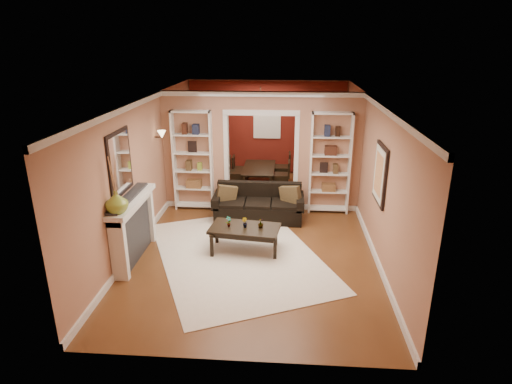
# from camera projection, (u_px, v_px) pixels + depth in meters

# --- Properties ---
(floor) EXTENTS (8.00, 8.00, 0.00)m
(floor) POSITION_uv_depth(u_px,v_px,m) (258.00, 228.00, 9.07)
(floor) COLOR brown
(floor) RESTS_ON ground
(ceiling) EXTENTS (8.00, 8.00, 0.00)m
(ceiling) POSITION_uv_depth(u_px,v_px,m) (258.00, 99.00, 8.16)
(ceiling) COLOR white
(ceiling) RESTS_ON ground
(wall_back) EXTENTS (8.00, 0.00, 8.00)m
(wall_back) POSITION_uv_depth(u_px,v_px,m) (267.00, 128.00, 12.38)
(wall_back) COLOR tan
(wall_back) RESTS_ON ground
(wall_front) EXTENTS (8.00, 0.00, 8.00)m
(wall_front) POSITION_uv_depth(u_px,v_px,m) (233.00, 265.00, 4.86)
(wall_front) COLOR tan
(wall_front) RESTS_ON ground
(wall_left) EXTENTS (0.00, 8.00, 8.00)m
(wall_left) POSITION_uv_depth(u_px,v_px,m) (148.00, 164.00, 8.77)
(wall_left) COLOR tan
(wall_left) RESTS_ON ground
(wall_right) EXTENTS (0.00, 8.00, 8.00)m
(wall_right) POSITION_uv_depth(u_px,v_px,m) (371.00, 169.00, 8.47)
(wall_right) COLOR tan
(wall_right) RESTS_ON ground
(partition_wall) EXTENTS (4.50, 0.15, 2.70)m
(partition_wall) POSITION_uv_depth(u_px,v_px,m) (261.00, 152.00, 9.75)
(partition_wall) COLOR tan
(partition_wall) RESTS_ON floor
(red_back_panel) EXTENTS (4.44, 0.04, 2.64)m
(red_back_panel) POSITION_uv_depth(u_px,v_px,m) (267.00, 129.00, 12.36)
(red_back_panel) COLOR maroon
(red_back_panel) RESTS_ON floor
(dining_window) EXTENTS (0.78, 0.03, 0.98)m
(dining_window) POSITION_uv_depth(u_px,v_px,m) (267.00, 121.00, 12.24)
(dining_window) COLOR #8CA5CC
(dining_window) RESTS_ON wall_back
(area_rug) EXTENTS (4.01, 4.57, 0.01)m
(area_rug) POSITION_uv_depth(u_px,v_px,m) (238.00, 255.00, 7.91)
(area_rug) COLOR white
(area_rug) RESTS_ON floor
(sofa) EXTENTS (1.97, 0.85, 0.77)m
(sofa) POSITION_uv_depth(u_px,v_px,m) (258.00, 203.00, 9.37)
(sofa) COLOR black
(sofa) RESTS_ON floor
(pillow_left) EXTENTS (0.44, 0.28, 0.43)m
(pillow_left) POSITION_uv_depth(u_px,v_px,m) (227.00, 194.00, 9.33)
(pillow_left) COLOR brown
(pillow_left) RESTS_ON sofa
(pillow_right) EXTENTS (0.46, 0.36, 0.47)m
(pillow_right) POSITION_uv_depth(u_px,v_px,m) (291.00, 195.00, 9.23)
(pillow_right) COLOR brown
(pillow_right) RESTS_ON sofa
(coffee_table) EXTENTS (1.35, 0.85, 0.48)m
(coffee_table) POSITION_uv_depth(u_px,v_px,m) (245.00, 239.00, 8.01)
(coffee_table) COLOR black
(coffee_table) RESTS_ON floor
(plant_left) EXTENTS (0.12, 0.13, 0.21)m
(plant_left) POSITION_uv_depth(u_px,v_px,m) (229.00, 222.00, 7.91)
(plant_left) COLOR #336626
(plant_left) RESTS_ON coffee_table
(plant_center) EXTENTS (0.13, 0.13, 0.18)m
(plant_center) POSITION_uv_depth(u_px,v_px,m) (245.00, 223.00, 7.90)
(plant_center) COLOR #336626
(plant_center) RESTS_ON coffee_table
(plant_right) EXTENTS (0.14, 0.14, 0.18)m
(plant_right) POSITION_uv_depth(u_px,v_px,m) (261.00, 223.00, 7.88)
(plant_right) COLOR #336626
(plant_right) RESTS_ON coffee_table
(bookshelf_left) EXTENTS (0.90, 0.30, 2.30)m
(bookshelf_left) POSITION_uv_depth(u_px,v_px,m) (193.00, 161.00, 9.76)
(bookshelf_left) COLOR white
(bookshelf_left) RESTS_ON floor
(bookshelf_right) EXTENTS (0.90, 0.30, 2.30)m
(bookshelf_right) POSITION_uv_depth(u_px,v_px,m) (330.00, 164.00, 9.55)
(bookshelf_right) COLOR white
(bookshelf_right) RESTS_ON floor
(fireplace) EXTENTS (0.32, 1.70, 1.16)m
(fireplace) POSITION_uv_depth(u_px,v_px,m) (135.00, 229.00, 7.61)
(fireplace) COLOR white
(fireplace) RESTS_ON floor
(vase) EXTENTS (0.46, 0.46, 0.37)m
(vase) POSITION_uv_depth(u_px,v_px,m) (117.00, 202.00, 6.76)
(vase) COLOR olive
(vase) RESTS_ON fireplace
(mirror) EXTENTS (0.03, 0.95, 1.10)m
(mirror) POSITION_uv_depth(u_px,v_px,m) (120.00, 163.00, 7.21)
(mirror) COLOR silver
(mirror) RESTS_ON wall_left
(wall_sconce) EXTENTS (0.18, 0.18, 0.22)m
(wall_sconce) POSITION_uv_depth(u_px,v_px,m) (159.00, 136.00, 9.12)
(wall_sconce) COLOR #FFE0A5
(wall_sconce) RESTS_ON wall_left
(framed_art) EXTENTS (0.04, 0.85, 1.05)m
(framed_art) POSITION_uv_depth(u_px,v_px,m) (380.00, 174.00, 7.46)
(framed_art) COLOR black
(framed_art) RESTS_ON wall_right
(dining_table) EXTENTS (1.51, 0.84, 0.53)m
(dining_table) POSITION_uv_depth(u_px,v_px,m) (260.00, 176.00, 11.57)
(dining_table) COLOR black
(dining_table) RESTS_ON floor
(dining_chair_nw) EXTENTS (0.49, 0.49, 0.90)m
(dining_chair_nw) POSITION_uv_depth(u_px,v_px,m) (239.00, 173.00, 11.27)
(dining_chair_nw) COLOR black
(dining_chair_nw) RESTS_ON floor
(dining_chair_ne) EXTENTS (0.48, 0.48, 0.82)m
(dining_chair_ne) POSITION_uv_depth(u_px,v_px,m) (280.00, 175.00, 11.21)
(dining_chair_ne) COLOR black
(dining_chair_ne) RESTS_ON floor
(dining_chair_sw) EXTENTS (0.48, 0.48, 0.76)m
(dining_chair_sw) POSITION_uv_depth(u_px,v_px,m) (241.00, 169.00, 11.86)
(dining_chair_sw) COLOR black
(dining_chair_sw) RESTS_ON floor
(dining_chair_se) EXTENTS (0.56, 0.56, 0.88)m
(dining_chair_se) POSITION_uv_depth(u_px,v_px,m) (281.00, 167.00, 11.76)
(dining_chair_se) COLOR black
(dining_chair_se) RESTS_ON floor
(chandelier) EXTENTS (0.50, 0.50, 0.30)m
(chandelier) POSITION_uv_depth(u_px,v_px,m) (265.00, 112.00, 10.93)
(chandelier) COLOR #322016
(chandelier) RESTS_ON ceiling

